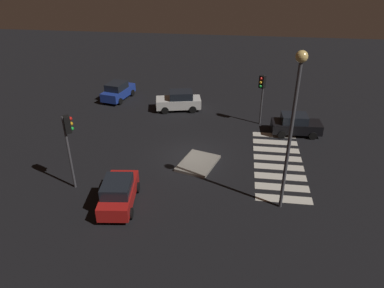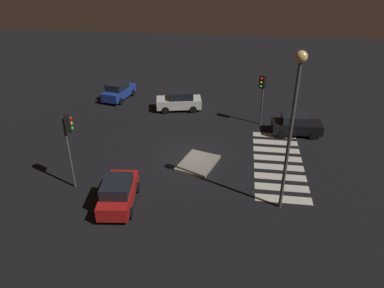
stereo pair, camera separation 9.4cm
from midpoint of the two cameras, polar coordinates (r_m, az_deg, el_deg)
ground_plane at (r=24.66m, az=-0.11°, el=-2.04°), size 80.00×80.00×0.00m
traffic_island at (r=23.78m, az=0.85°, el=-3.05°), size 3.35×2.87×0.18m
car_blue at (r=34.81m, az=-11.69°, el=8.21°), size 4.03×2.39×1.67m
car_red at (r=20.24m, az=-11.65°, el=-7.54°), size 3.96×2.13×1.66m
car_black at (r=28.44m, az=15.98°, el=2.95°), size 1.89×3.79×1.62m
car_white at (r=31.75m, az=-2.14°, el=6.84°), size 2.44×4.12×1.70m
traffic_light_west at (r=21.10m, az=-19.06°, el=1.38°), size 0.54×0.53×4.57m
traffic_light_east at (r=28.59m, az=10.91°, el=8.68°), size 0.53×0.54×4.07m
street_lamp at (r=17.89m, az=15.67°, el=5.22°), size 0.56×0.56×8.61m
crosswalk_near at (r=24.68m, az=13.35°, el=-2.85°), size 8.75×3.20×0.02m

